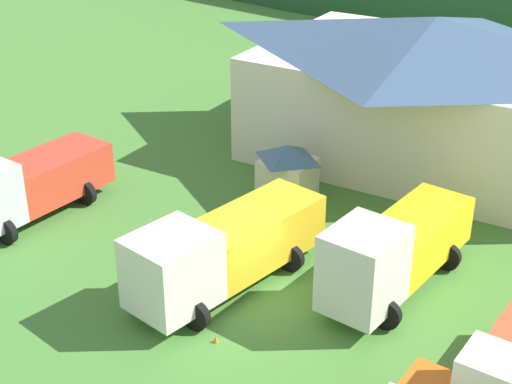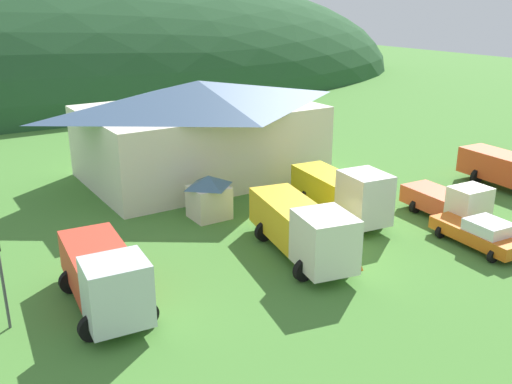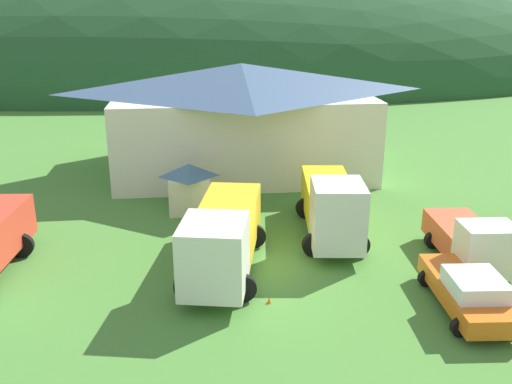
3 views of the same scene
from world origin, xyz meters
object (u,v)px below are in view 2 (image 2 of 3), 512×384
object	(u,v)px
depot_building	(200,128)
traffic_light_west	(1,273)
service_pickup_orange	(480,233)
play_shed_cream	(209,196)
light_truck_cream	(450,201)
tow_truck_silver	(105,275)
flatbed_truck_yellow	(344,192)
heavy_rig_striped	(303,227)
traffic_cone_near_pickup	(361,270)

from	to	relation	value
depot_building	traffic_light_west	distance (m)	21.68
depot_building	service_pickup_orange	world-z (taller)	depot_building
play_shed_cream	light_truck_cream	world-z (taller)	play_shed_cream
play_shed_cream	traffic_light_west	world-z (taller)	traffic_light_west
tow_truck_silver	play_shed_cream	bearing A→B (deg)	134.11
play_shed_cream	flatbed_truck_yellow	bearing A→B (deg)	-33.83
service_pickup_orange	traffic_light_west	distance (m)	23.49
flatbed_truck_yellow	service_pickup_orange	world-z (taller)	flatbed_truck_yellow
heavy_rig_striped	traffic_light_west	distance (m)	14.11
heavy_rig_striped	traffic_light_west	world-z (taller)	traffic_light_west
play_shed_cream	traffic_cone_near_pickup	size ratio (longest dim) A/B	5.54
flatbed_truck_yellow	service_pickup_orange	distance (m)	7.99
play_shed_cream	light_truck_cream	xyz separation A→B (m)	(12.01, -8.17, -0.20)
heavy_rig_striped	flatbed_truck_yellow	bearing A→B (deg)	130.90
depot_building	light_truck_cream	size ratio (longest dim) A/B	3.16
depot_building	service_pickup_orange	xyz separation A→B (m)	(6.59, -19.66, -2.84)
tow_truck_silver	light_truck_cream	xyz separation A→B (m)	(20.83, -1.05, -0.45)
flatbed_truck_yellow	traffic_cone_near_pickup	size ratio (longest dim) A/B	16.68
depot_building	play_shed_cream	world-z (taller)	depot_building
play_shed_cream	traffic_cone_near_pickup	world-z (taller)	play_shed_cream
tow_truck_silver	traffic_light_west	world-z (taller)	traffic_light_west
light_truck_cream	traffic_light_west	distance (m)	24.76
tow_truck_silver	heavy_rig_striped	distance (m)	10.21
depot_building	flatbed_truck_yellow	size ratio (longest dim) A/B	2.17
flatbed_truck_yellow	depot_building	bearing A→B (deg)	-158.67
service_pickup_orange	traffic_cone_near_pickup	world-z (taller)	service_pickup_orange
heavy_rig_striped	service_pickup_orange	world-z (taller)	heavy_rig_striped
tow_truck_silver	light_truck_cream	distance (m)	20.86
flatbed_truck_yellow	service_pickup_orange	xyz separation A→B (m)	(3.41, -7.17, -0.89)
play_shed_cream	tow_truck_silver	bearing A→B (deg)	-141.10
flatbed_truck_yellow	traffic_light_west	bearing A→B (deg)	-77.55
flatbed_truck_yellow	traffic_light_west	size ratio (longest dim) A/B	2.03
play_shed_cream	service_pickup_orange	distance (m)	15.50
heavy_rig_striped	light_truck_cream	xyz separation A→B (m)	(10.62, -0.62, -0.50)
depot_building	flatbed_truck_yellow	distance (m)	13.04
depot_building	play_shed_cream	bearing A→B (deg)	-114.15
tow_truck_silver	heavy_rig_striped	world-z (taller)	heavy_rig_striped
light_truck_cream	traffic_light_west	size ratio (longest dim) A/B	1.39
tow_truck_silver	heavy_rig_striped	size ratio (longest dim) A/B	0.85
tow_truck_silver	flatbed_truck_yellow	xyz separation A→B (m)	(15.57, 2.59, 0.09)
traffic_light_west	service_pickup_orange	bearing A→B (deg)	-13.17
heavy_rig_striped	light_truck_cream	size ratio (longest dim) A/B	1.56
traffic_cone_near_pickup	flatbed_truck_yellow	bearing A→B (deg)	56.80
flatbed_truck_yellow	traffic_light_west	distance (m)	19.51
traffic_light_west	traffic_cone_near_pickup	bearing A→B (deg)	-14.24
depot_building	light_truck_cream	xyz separation A→B (m)	(8.43, -16.13, -2.49)
traffic_cone_near_pickup	tow_truck_silver	bearing A→B (deg)	164.81
light_truck_cream	service_pickup_orange	world-z (taller)	light_truck_cream
tow_truck_silver	heavy_rig_striped	bearing A→B (deg)	92.82
heavy_rig_striped	traffic_cone_near_pickup	distance (m)	3.61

